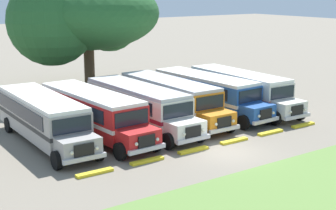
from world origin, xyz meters
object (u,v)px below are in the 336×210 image
(parked_bus_slot_2, at_px, (139,105))
(parked_bus_slot_4, at_px, (207,92))
(parked_bus_slot_0, at_px, (44,117))
(parked_bus_slot_1, at_px, (93,112))
(parked_bus_slot_3, at_px, (171,98))
(broad_shade_tree, at_px, (81,15))
(parked_bus_slot_5, at_px, (241,89))

(parked_bus_slot_2, relative_size, parked_bus_slot_4, 1.00)
(parked_bus_slot_0, xyz_separation_m, parked_bus_slot_1, (3.05, -0.56, 0.00))
(parked_bus_slot_3, bearing_deg, parked_bus_slot_0, -90.07)
(parked_bus_slot_4, relative_size, broad_shade_tree, 0.79)
(parked_bus_slot_4, distance_m, broad_shade_tree, 14.55)
(broad_shade_tree, bearing_deg, parked_bus_slot_5, -62.89)
(parked_bus_slot_1, bearing_deg, broad_shade_tree, 153.93)
(parked_bus_slot_1, bearing_deg, parked_bus_slot_0, -103.50)
(parked_bus_slot_5, bearing_deg, parked_bus_slot_3, -92.96)
(parked_bus_slot_0, height_order, parked_bus_slot_1, same)
(parked_bus_slot_2, height_order, parked_bus_slot_4, same)
(parked_bus_slot_2, bearing_deg, broad_shade_tree, 168.62)
(parked_bus_slot_5, height_order, broad_shade_tree, broad_shade_tree)
(parked_bus_slot_0, height_order, broad_shade_tree, broad_shade_tree)
(parked_bus_slot_1, distance_m, parked_bus_slot_5, 12.60)
(parked_bus_slot_0, height_order, parked_bus_slot_3, same)
(parked_bus_slot_4, height_order, broad_shade_tree, broad_shade_tree)
(parked_bus_slot_1, bearing_deg, parked_bus_slot_2, 86.72)
(parked_bus_slot_4, distance_m, parked_bus_slot_5, 2.99)
(parked_bus_slot_2, distance_m, parked_bus_slot_5, 9.25)
(parked_bus_slot_3, bearing_deg, parked_bus_slot_2, -79.41)
(parked_bus_slot_0, relative_size, parked_bus_slot_4, 1.00)
(parked_bus_slot_5, xyz_separation_m, broad_shade_tree, (-6.89, 13.45, 5.25))
(parked_bus_slot_4, relative_size, parked_bus_slot_5, 1.00)
(parked_bus_slot_2, bearing_deg, parked_bus_slot_0, -96.48)
(parked_bus_slot_3, relative_size, parked_bus_slot_5, 1.00)
(parked_bus_slot_2, distance_m, parked_bus_slot_3, 3.05)
(parked_bus_slot_0, xyz_separation_m, broad_shade_tree, (8.76, 12.97, 5.25))
(parked_bus_slot_5, distance_m, broad_shade_tree, 16.00)
(parked_bus_slot_1, relative_size, parked_bus_slot_5, 1.00)
(parked_bus_slot_3, bearing_deg, broad_shade_tree, -177.31)
(parked_bus_slot_0, distance_m, parked_bus_slot_3, 9.39)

